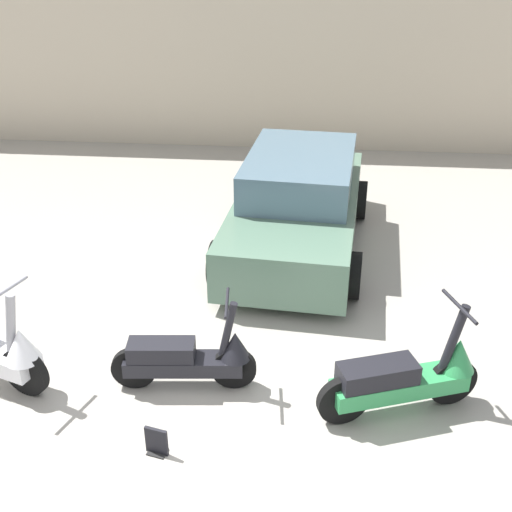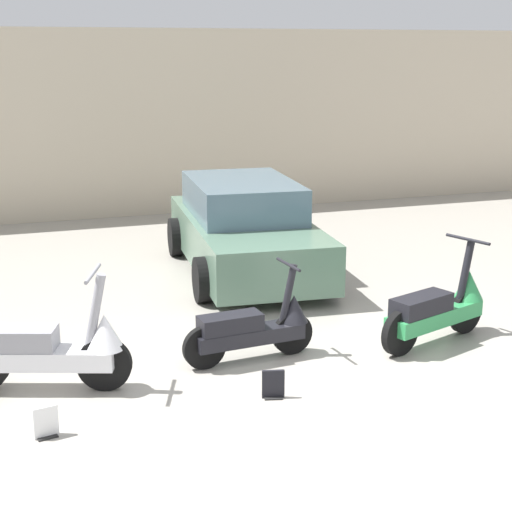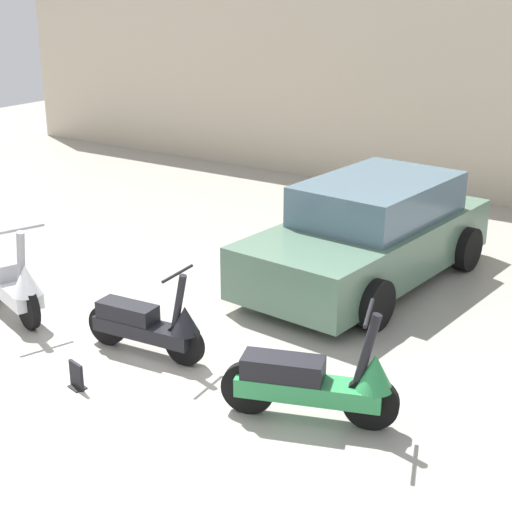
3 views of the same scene
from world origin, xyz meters
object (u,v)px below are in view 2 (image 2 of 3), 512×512
Objects in this scene: scooter_front_left at (50,349)px; scooter_front_right at (255,327)px; car_rear_left at (245,229)px; placard_near_right_scooter at (273,386)px; scooter_front_center at (439,308)px; placard_near_left_scooter at (46,424)px.

scooter_front_left is 1.12× the size of scooter_front_right.
car_rear_left is (2.87, 3.16, 0.21)m from scooter_front_left.
car_rear_left reaches higher than placard_near_right_scooter.
scooter_front_center is 5.67× the size of placard_near_left_scooter.
placard_near_left_scooter is 1.00× the size of placard_near_right_scooter.
placard_near_left_scooter is (-2.09, -0.98, -0.23)m from scooter_front_right.
scooter_front_left reaches higher than scooter_front_center.
placard_near_right_scooter is (1.97, 0.10, 0.00)m from placard_near_left_scooter.
placard_near_left_scooter is 1.97m from placard_near_right_scooter.
car_rear_left reaches higher than scooter_front_right.
scooter_front_left is 5.93× the size of placard_near_right_scooter.
car_rear_left is at bearing 75.46° from placard_near_right_scooter.
placard_near_right_scooter is at bearing -4.60° from scooter_front_left.
scooter_front_right is (1.97, 0.07, -0.06)m from scooter_front_left.
placard_near_left_scooter is (-0.12, -0.91, -0.28)m from scooter_front_left.
scooter_front_center is (1.99, -0.15, 0.04)m from scooter_front_right.
scooter_front_left is at bearing -37.21° from car_rear_left.
car_rear_left reaches higher than scooter_front_left.
placard_near_left_scooter and placard_near_right_scooter have the same top height.
placard_near_right_scooter is (-2.12, -0.73, -0.27)m from scooter_front_center.
scooter_front_right is at bearing 25.11° from placard_near_left_scooter.
scooter_front_left is 5.93× the size of placard_near_left_scooter.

